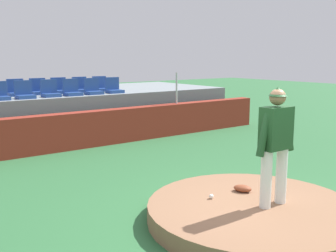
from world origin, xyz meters
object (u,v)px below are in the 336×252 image
object	(u,v)px
pitcher	(276,138)
stadium_chair_9	(60,88)
stadium_chair_1	(24,93)
stadium_chair_5	(114,88)
stadium_chair_2	(50,91)
stadium_chair_8	(39,89)
fielding_glove	(243,188)
stadium_chair_7	(16,91)
baseball	(211,196)
stadium_chair_3	(72,90)
stadium_chair_10	(81,87)
stadium_chair_4	(93,89)
stadium_chair_11	(101,87)

from	to	relation	value
pitcher	stadium_chair_9	xyz separation A→B (m)	(0.10, 8.64, 0.17)
stadium_chair_1	stadium_chair_5	size ratio (longest dim) A/B	1.00
stadium_chair_2	stadium_chair_8	xyz separation A→B (m)	(-0.03, 0.89, 0.00)
stadium_chair_9	stadium_chair_8	bearing A→B (deg)	1.02
fielding_glove	stadium_chair_7	world-z (taller)	stadium_chair_7
stadium_chair_5	stadium_chair_9	world-z (taller)	same
stadium_chair_7	stadium_chair_5	bearing A→B (deg)	162.33
baseball	stadium_chair_2	size ratio (longest dim) A/B	0.15
stadium_chair_1	stadium_chair_2	size ratio (longest dim) A/B	1.00
stadium_chair_3	stadium_chair_10	size ratio (longest dim) A/B	1.00
stadium_chair_9	baseball	bearing A→B (deg)	85.16
pitcher	stadium_chair_5	bearing A→B (deg)	78.75
stadium_chair_3	stadium_chair_8	size ratio (longest dim) A/B	1.00
stadium_chair_9	stadium_chair_2	bearing A→B (deg)	54.41
stadium_chair_7	stadium_chair_4	bearing A→B (deg)	156.16
stadium_chair_2	stadium_chair_3	distance (m)	0.66
pitcher	stadium_chair_5	size ratio (longest dim) A/B	3.56
stadium_chair_4	stadium_chair_9	world-z (taller)	same
stadium_chair_2	stadium_chair_10	bearing A→B (deg)	-147.15
baseball	stadium_chair_4	world-z (taller)	stadium_chair_4
baseball	stadium_chair_9	bearing A→B (deg)	85.16
stadium_chair_2	stadium_chair_10	size ratio (longest dim) A/B	1.00
stadium_chair_10	baseball	bearing A→B (deg)	80.07
stadium_chair_10	fielding_glove	bearing A→B (deg)	84.72
stadium_chair_1	stadium_chair_10	size ratio (longest dim) A/B	1.00
fielding_glove	stadium_chair_2	distance (m)	7.17
stadium_chair_9	stadium_chair_10	xyz separation A→B (m)	(0.71, -0.03, 0.00)
baseball	stadium_chair_4	distance (m)	7.19
stadium_chair_3	stadium_chair_11	xyz separation A→B (m)	(1.40, 0.87, 0.00)
fielding_glove	stadium_chair_8	size ratio (longest dim) A/B	0.60
stadium_chair_8	stadium_chair_11	bearing A→B (deg)	178.71
baseball	stadium_chair_4	bearing A→B (deg)	78.79
stadium_chair_2	stadium_chair_5	bearing A→B (deg)	179.78
stadium_chair_9	stadium_chair_5	bearing A→B (deg)	147.98
baseball	stadium_chair_8	xyz separation A→B (m)	(-0.01, 7.88, 1.17)
stadium_chair_8	stadium_chair_9	xyz separation A→B (m)	(0.68, 0.01, 0.00)
stadium_chair_5	stadium_chair_7	xyz separation A→B (m)	(-2.81, 0.89, 0.00)
pitcher	stadium_chair_11	distance (m)	8.71
fielding_glove	pitcher	bearing A→B (deg)	-31.82
baseball	stadium_chair_11	size ratio (longest dim) A/B	0.15
stadium_chair_8	stadium_chair_9	size ratio (longest dim) A/B	1.00
stadium_chair_1	stadium_chair_4	distance (m)	2.11
stadium_chair_1	stadium_chair_7	size ratio (longest dim) A/B	1.00
stadium_chair_2	stadium_chair_7	world-z (taller)	same
stadium_chair_2	stadium_chair_9	distance (m)	1.11
pitcher	stadium_chair_1	world-z (taller)	pitcher
stadium_chair_4	stadium_chair_5	size ratio (longest dim) A/B	1.00
stadium_chair_10	stadium_chair_8	bearing A→B (deg)	-0.61
stadium_chair_1	fielding_glove	bearing A→B (deg)	101.10
stadium_chair_8	stadium_chair_11	xyz separation A→B (m)	(2.10, -0.05, 0.00)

